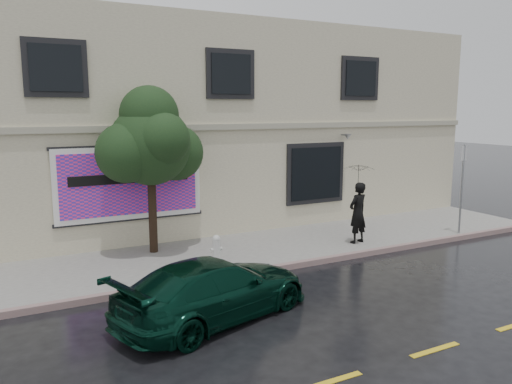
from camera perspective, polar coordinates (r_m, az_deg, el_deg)
name	(u,v)px	position (r m, az deg, el deg)	size (l,w,h in m)	color
ground	(320,287)	(12.07, 7.31, -10.73)	(90.00, 90.00, 0.00)	black
sidewalk	(256,250)	(14.69, 0.03, -6.63)	(20.00, 3.50, 0.15)	#999891
curb	(287,266)	(13.23, 3.58, -8.49)	(20.00, 0.18, 0.16)	slate
road_marking	(435,350)	(9.64, 19.77, -16.61)	(19.00, 0.12, 0.01)	gold
building	(187,126)	(19.40, -7.90, 7.48)	(20.00, 8.12, 7.00)	beige
billboard	(130,183)	(14.71, -14.17, 1.00)	(4.30, 0.16, 2.20)	white
car	(215,289)	(10.12, -4.76, -11.01)	(1.87, 4.23, 1.23)	black
pedestrian	(358,213)	(15.27, 11.55, -2.34)	(0.67, 0.44, 1.85)	black
umbrella	(359,170)	(15.06, 11.71, 2.43)	(0.97, 0.97, 0.71)	black
street_tree	(150,146)	(14.00, -11.99, 5.22)	(2.23, 2.23, 4.14)	black
fire_hydrant	(216,249)	(13.19, -4.57, -6.55)	(0.31, 0.29, 0.75)	silver
sign_pole	(462,181)	(17.28, 22.50, 1.14)	(0.35, 0.10, 2.89)	gray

